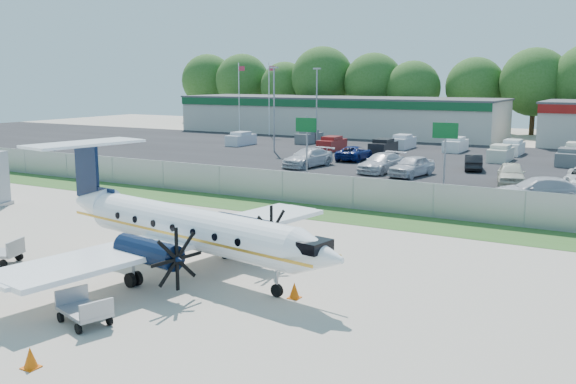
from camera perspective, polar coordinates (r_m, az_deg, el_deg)
The scene contains 27 objects.
ground at distance 27.63m, azimuth -6.22°, elevation -6.61°, with size 170.00×170.00×0.00m, color #B4A898.
grass_verge at distance 37.68m, azimuth 4.53°, elevation -2.04°, with size 170.00×4.00×0.02m, color #2D561E.
access_road at distance 44.00m, azimuth 8.42°, elevation -0.35°, with size 170.00×8.00×0.02m, color black.
parking_lot at distance 63.81m, azimuth 15.34°, elevation 2.64°, with size 170.00×32.00×0.02m, color black.
perimeter_fence at distance 39.28m, azimuth 5.80°, elevation -0.08°, with size 120.00×0.06×1.99m.
building_west at distance 92.44m, azimuth 4.32°, elevation 6.81°, with size 46.40×12.40×5.24m.
sign_left at distance 50.37m, azimuth 1.64°, elevation 5.21°, with size 1.80×0.26×5.00m.
sign_mid at distance 46.24m, azimuth 13.79°, elevation 4.48°, with size 1.80×0.26×5.00m.
flagpole_west at distance 92.16m, azimuth -4.34°, elevation 8.68°, with size 1.06×0.12×10.00m.
flagpole_east at distance 89.46m, azimuth -1.66°, elevation 8.66°, with size 1.06×0.12×10.00m.
light_pole_nw at distance 69.29m, azimuth -1.25°, elevation 7.90°, with size 0.90×0.35×9.09m.
light_pole_sw at distance 78.02m, azimuth 2.57°, elevation 8.14°, with size 0.90×0.35×9.09m.
tree_line at distance 96.96m, azimuth 20.43°, elevation 4.80°, with size 112.00×6.00×14.00m, color #244E17, non-canonical shape.
aircraft at distance 26.66m, azimuth -9.18°, elevation -3.05°, with size 16.18×15.88×4.95m.
baggage_cart_far at distance 22.24m, azimuth -17.66°, elevation -9.97°, with size 2.18×1.68×1.01m.
cone_nose at distance 23.62m, azimuth 0.57°, elevation -8.76°, with size 0.42×0.42×0.60m.
cone_port_wing at distance 19.63m, azimuth -21.92°, elevation -13.54°, with size 0.43×0.43×0.62m.
cone_starboard_wing at distance 38.76m, azimuth 9.51°, elevation -1.40°, with size 0.41×0.41×0.59m.
road_car_west at distance 50.43m, azimuth -10.34°, elevation 0.92°, with size 2.36×5.11×1.42m, color maroon.
road_car_mid at distance 43.80m, azimuth 21.24°, elevation -1.00°, with size 2.40×5.90×1.71m, color silver.
parked_car_a at distance 57.91m, azimuth 1.77°, elevation 2.25°, with size 2.31×5.68×1.65m, color silver.
parked_car_b at distance 55.05m, azimuth 8.28°, elevation 1.74°, with size 2.27×5.58×1.62m, color silver.
parked_car_c at distance 53.25m, azimuth 10.91°, elevation 1.38°, with size 2.00×4.98×1.70m, color silver.
parked_car_d at distance 51.04m, azimuth 19.17°, elevation 0.62°, with size 1.96×4.88×1.66m, color beige.
parked_car_f at distance 62.87m, azimuth 5.90°, elevation 2.83°, with size 2.33×5.05×1.40m, color navy.
parked_car_g at distance 58.07m, azimuth 16.11°, elevation 1.88°, with size 1.45×4.15×1.37m, color black.
far_parking_rows at distance 68.64m, azimuth 16.39°, elevation 3.08°, with size 56.00×10.00×1.60m, color gray, non-canonical shape.
Camera 1 is at (15.63, -21.36, 7.93)m, focal length 40.00 mm.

